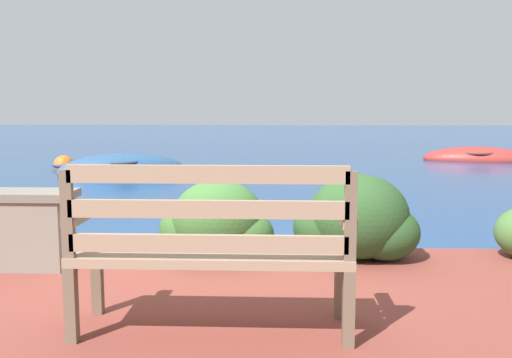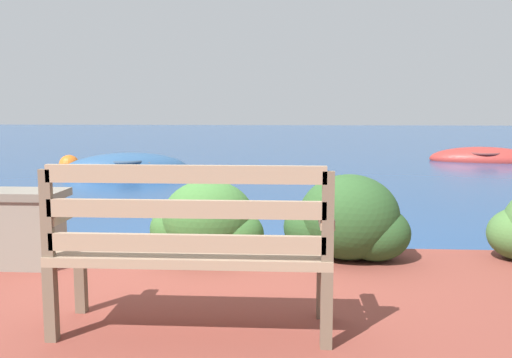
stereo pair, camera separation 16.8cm
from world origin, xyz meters
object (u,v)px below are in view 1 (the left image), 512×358
(rowboat_mid, at_px, (477,159))
(mooring_buoy, at_px, (64,165))
(rowboat_nearest, at_px, (123,171))
(park_bench, at_px, (212,245))

(rowboat_mid, height_order, mooring_buoy, rowboat_mid)
(rowboat_nearest, height_order, mooring_buoy, rowboat_nearest)
(rowboat_mid, distance_m, mooring_buoy, 10.50)
(park_bench, xyz_separation_m, rowboat_nearest, (-2.99, 9.00, -0.64))
(mooring_buoy, bearing_deg, rowboat_mid, 12.95)
(rowboat_nearest, relative_size, mooring_buoy, 5.49)
(rowboat_mid, bearing_deg, rowboat_nearest, 32.87)
(park_bench, xyz_separation_m, rowboat_mid, (5.58, 12.37, -0.65))
(park_bench, bearing_deg, rowboat_nearest, 103.98)
(park_bench, distance_m, rowboat_mid, 13.58)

